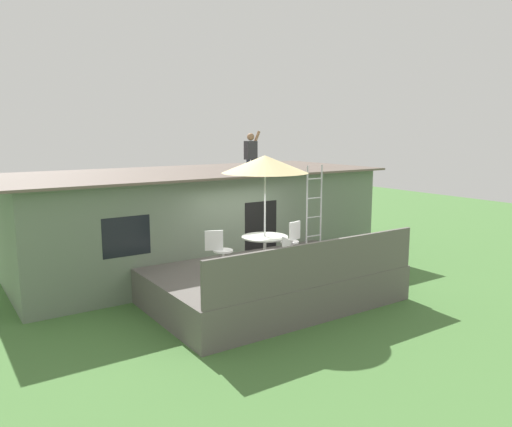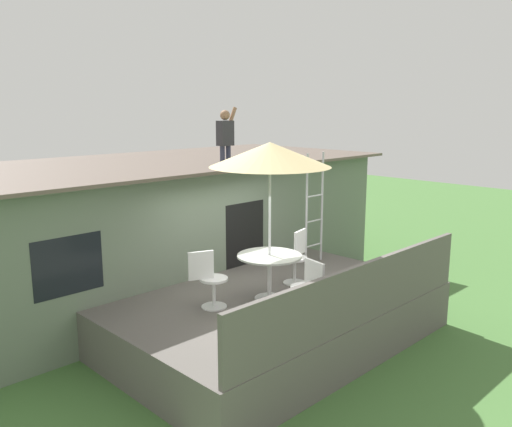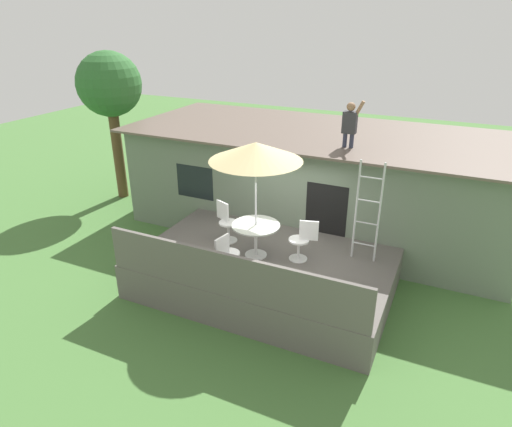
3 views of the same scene
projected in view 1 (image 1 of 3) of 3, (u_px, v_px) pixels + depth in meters
ground_plane at (270, 300)px, 11.52m from camera, size 40.00×40.00×0.00m
house at (197, 219)px, 14.24m from camera, size 10.50×4.50×2.76m
deck at (270, 283)px, 11.46m from camera, size 5.41×3.50×0.80m
deck_railing at (320, 264)px, 9.93m from camera, size 5.31×0.08×0.90m
patio_table at (265, 243)px, 11.12m from camera, size 1.04×1.04×0.74m
patio_umbrella at (265, 164)px, 10.83m from camera, size 1.90×1.90×2.54m
step_ladder at (314, 208)px, 12.91m from camera, size 0.52×0.04×2.20m
person_figure at (251, 150)px, 13.50m from camera, size 0.47×0.20×1.11m
patio_chair_left at (220, 251)px, 10.95m from camera, size 0.60×0.44×0.92m
patio_chair_right at (291, 242)px, 11.89m from camera, size 0.61×0.44×0.92m
patio_chair_near at (284, 259)px, 10.24m from camera, size 0.44×0.62×0.92m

